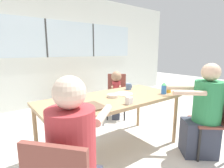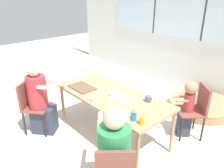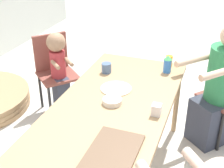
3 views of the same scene
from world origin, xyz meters
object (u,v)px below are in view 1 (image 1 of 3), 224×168
Objects in this scene: sippy_cup at (164,88)px; milk_carton_small at (129,100)px; chair_for_toddler at (117,91)px; person_man_blue_shirt at (203,115)px; coffee_mug at (129,87)px; juice_glass at (169,89)px; person_toddler at (116,94)px; chair_for_man_blue_shirt at (217,116)px; bowl_white_shallow at (113,96)px; folded_table_stack at (83,104)px.

milk_carton_small is (-0.72, -0.07, -0.04)m from sippy_cup.
person_man_blue_shirt is (0.01, -1.78, 0.01)m from chair_for_toddler.
sippy_cup is (-0.18, 0.49, 0.30)m from person_man_blue_shirt.
juice_glass is (0.32, -0.51, 0.01)m from coffee_mug.
person_toddler is (-0.10, -0.11, -0.02)m from chair_for_toddler.
milk_carton_small is at bearing 103.57° from chair_for_man_blue_shirt.
coffee_mug is 0.87× the size of juice_glass.
person_toddler is 0.77m from coffee_mug.
juice_glass is at bearing 133.48° from person_toddler.
sippy_cup is (-0.31, 0.60, 0.31)m from chair_for_man_blue_shirt.
chair_for_toddler is 1.31m from juice_glass.
chair_for_man_blue_shirt is 1.26m from coffee_mug.
person_man_blue_shirt is 1.03m from milk_carton_small.
bowl_white_shallow is 2.10m from folded_table_stack.
chair_for_man_blue_shirt is at bearing -73.50° from juice_glass.
sippy_cup reaches higher than milk_carton_small.
person_man_blue_shirt is at bearing -83.82° from juice_glass.
person_toddler is at bearing -76.83° from folded_table_stack.
coffee_mug is at bearing 61.37° from person_man_blue_shirt.
person_toddler is at bearing 90.00° from chair_for_toddler.
bowl_white_shallow is at bearing 83.66° from milk_carton_small.
juice_glass reaches higher than milk_carton_small.
folded_table_stack is at bearing 88.81° from coffee_mug.
milk_carton_small is at bearing -174.73° from sippy_cup.
chair_for_man_blue_shirt is 8.16× the size of juice_glass.
folded_table_stack is (-0.16, 2.19, -0.75)m from sippy_cup.
coffee_mug is 0.08× the size of folded_table_stack.
chair_for_man_blue_shirt is at bearing -41.66° from bowl_white_shallow.
coffee_mug is 0.63× the size of bowl_white_shallow.
chair_for_toddler is 1.65m from milk_carton_small.
coffee_mug is 1.82m from folded_table_stack.
person_man_blue_shirt is 7.33× the size of sippy_cup.
chair_for_toddler is at bearing 87.92° from juice_glass.
bowl_white_shallow is (-0.87, 0.78, 0.23)m from person_man_blue_shirt.
person_toddler reaches higher than sippy_cup.
chair_for_man_blue_shirt is at bearing -62.80° from sippy_cup.
folded_table_stack is at bearing -28.64° from chair_for_toddler.
person_toddler is 1.21m from juice_glass.
juice_glass is at bearing -82.49° from folded_table_stack.
person_man_blue_shirt is at bearing 131.24° from chair_for_toddler.
chair_for_toddler reaches higher than folded_table_stack.
folded_table_stack is at bearing 94.16° from sippy_cup.
sippy_cup is 0.74m from bowl_white_shallow.
folded_table_stack is at bearing 97.51° from juice_glass.
person_toddler reaches higher than folded_table_stack.
folded_table_stack is (0.56, 2.26, -0.71)m from milk_carton_small.
sippy_cup is at bearing 127.24° from person_toddler.
juice_glass is 0.86m from milk_carton_small.
sippy_cup is 1.92× the size of milk_carton_small.
person_toddler is 8.90× the size of juice_glass.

